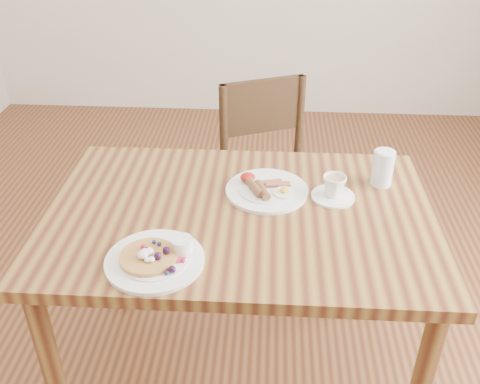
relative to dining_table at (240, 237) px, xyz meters
The scene contains 7 objects.
ground 0.65m from the dining_table, ahead, with size 5.00×5.00×0.00m, color #4F2A16.
dining_table is the anchor object (origin of this frame).
chair_far 0.70m from the dining_table, 81.79° to the left, with size 0.55×0.55×0.88m.
pancake_plate 0.35m from the dining_table, 129.27° to the right, with size 0.27×0.27×0.06m.
breakfast_plate 0.18m from the dining_table, 56.28° to the left, with size 0.27×0.27×0.04m.
teacup_saucer 0.34m from the dining_table, 18.27° to the left, with size 0.14×0.14×0.08m.
water_glass 0.52m from the dining_table, 22.61° to the left, with size 0.07×0.07×0.12m, color silver.
Camera 1 is at (0.09, -1.37, 1.68)m, focal length 40.00 mm.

